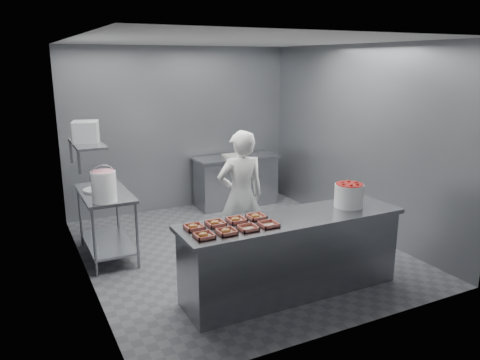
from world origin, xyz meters
name	(u,v)px	position (x,y,z in m)	size (l,w,h in m)	color
floor	(238,250)	(0.00, 0.00, 0.00)	(4.50, 4.50, 0.00)	#4C4C51
ceiling	(238,41)	(0.00, 0.00, 2.80)	(4.50, 4.50, 0.00)	white
wall_back	(181,129)	(0.00, 2.25, 1.40)	(4.00, 0.04, 2.80)	slate
wall_left	(80,166)	(-2.00, 0.00, 1.40)	(0.04, 4.50, 2.80)	slate
wall_right	(357,140)	(2.00, 0.00, 1.40)	(0.04, 4.50, 2.80)	slate
service_counter	(292,255)	(0.00, -1.35, 0.45)	(2.60, 0.70, 0.90)	slate
prep_table	(106,214)	(-1.65, 0.60, 0.59)	(0.60, 1.20, 0.90)	slate
back_counter	(236,181)	(0.90, 1.90, 0.45)	(1.50, 0.60, 0.90)	slate
wall_shelf	(87,144)	(-1.82, 0.60, 1.55)	(0.35, 0.90, 0.03)	slate
tray_0	(204,235)	(-1.11, -1.48, 0.92)	(0.19, 0.18, 0.06)	tan
tray_1	(226,231)	(-0.87, -1.48, 0.92)	(0.19, 0.18, 0.06)	tan
tray_2	(248,228)	(-0.63, -1.48, 0.92)	(0.19, 0.18, 0.04)	tan
tray_3	(269,224)	(-0.39, -1.48, 0.92)	(0.19, 0.18, 0.04)	tan
tray_4	(194,227)	(-1.11, -1.22, 0.92)	(0.19, 0.18, 0.06)	tan
tray_5	(215,223)	(-0.87, -1.22, 0.92)	(0.19, 0.18, 0.06)	tan
tray_6	(236,220)	(-0.63, -1.22, 0.92)	(0.19, 0.18, 0.06)	tan
tray_7	(256,217)	(-0.39, -1.22, 0.92)	(0.19, 0.18, 0.06)	tan
worker	(241,196)	(-0.09, -0.26, 0.86)	(0.63, 0.41, 1.72)	white
strawberry_tub	(349,194)	(0.78, -1.33, 1.05)	(0.34, 0.34, 0.28)	white
glaze_bucket	(104,186)	(-1.73, 0.16, 1.10)	(0.31, 0.30, 0.46)	white
bucket_lid	(97,190)	(-1.73, 0.70, 0.91)	(0.35, 0.35, 0.03)	white
rag	(108,187)	(-1.57, 0.82, 0.91)	(0.13, 0.11, 0.02)	#CCB28C
appliance	(85,132)	(-1.82, 0.64, 1.70)	(0.31, 0.35, 0.26)	gray
paper_stack	(232,156)	(0.81, 1.90, 0.92)	(0.30, 0.22, 0.05)	silver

